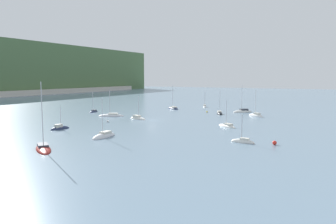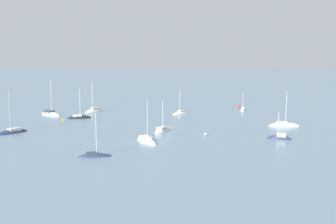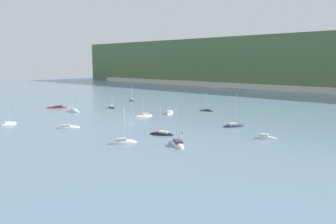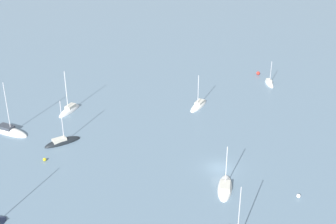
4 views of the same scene
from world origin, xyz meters
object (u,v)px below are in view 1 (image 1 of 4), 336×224
sailboat_8 (205,107)px  sailboat_13 (243,142)px  mooring_buoy_2 (108,121)px  sailboat_2 (256,116)px  sailboat_9 (220,114)px  sailboat_3 (60,129)px  sailboat_1 (138,119)px  sailboat_7 (173,109)px  mooring_buoy_1 (207,112)px  sailboat_11 (94,112)px  mooring_buoy_0 (275,143)px  sailboat_0 (104,137)px  sailboat_12 (111,116)px  sailboat_5 (227,126)px  sailboat_6 (243,112)px  sailboat_4 (43,149)px

sailboat_8 → sailboat_13: (-69.50, -36.27, -0.06)m
sailboat_8 → mooring_buoy_2: bearing=153.9°
sailboat_2 → sailboat_9: sailboat_2 is taller
sailboat_2 → sailboat_3: size_ratio=1.50×
sailboat_1 → sailboat_7: bearing=116.5°
mooring_buoy_1 → sailboat_8: bearing=24.0°
sailboat_11 → mooring_buoy_0: bearing=52.0°
mooring_buoy_0 → mooring_buoy_1: size_ratio=1.51×
sailboat_2 → mooring_buoy_2: 49.59m
sailboat_0 → sailboat_13: sailboat_0 is taller
sailboat_7 → sailboat_8: size_ratio=1.43×
sailboat_7 → sailboat_0: bearing=139.1°
sailboat_12 → sailboat_8: bearing=-139.4°
mooring_buoy_1 → sailboat_5: bearing=-149.7°
sailboat_2 → sailboat_9: size_ratio=1.09×
sailboat_1 → sailboat_9: bearing=72.4°
sailboat_0 → mooring_buoy_1: 57.75m
sailboat_3 → sailboat_7: 60.76m
sailboat_3 → sailboat_6: bearing=-12.9°
sailboat_2 → sailboat_9: (0.71, 13.14, -0.02)m
sailboat_3 → sailboat_12: (28.26, 5.67, -0.05)m
sailboat_9 → sailboat_11: 47.28m
sailboat_2 → sailboat_6: size_ratio=0.88×
sailboat_5 → mooring_buoy_0: bearing=166.1°
sailboat_5 → sailboat_13: 21.15m
sailboat_11 → sailboat_12: 16.13m
sailboat_0 → sailboat_7: 65.98m
sailboat_2 → sailboat_11: bearing=48.7°
sailboat_3 → mooring_buoy_2: size_ratio=10.56×
sailboat_9 → sailboat_12: (-23.57, 30.12, -0.01)m
sailboat_4 → mooring_buoy_2: bearing=145.7°
sailboat_3 → sailboat_4: size_ratio=0.50×
sailboat_4 → mooring_buoy_0: (24.57, -36.61, 0.31)m
sailboat_2 → sailboat_5: (-26.87, 1.32, -0.03)m
sailboat_3 → sailboat_11: size_ratio=0.77×
sailboat_4 → sailboat_6: size_ratio=1.17×
sailboat_8 → sailboat_2: bearing=-149.5°
sailboat_3 → sailboat_1: bearing=-0.6°
sailboat_0 → mooring_buoy_0: sailboat_0 is taller
sailboat_0 → mooring_buoy_2: 24.13m
sailboat_9 → sailboat_12: 38.25m
sailboat_4 → mooring_buoy_2: sailboat_4 is taller
sailboat_9 → sailboat_11: sailboat_9 is taller
sailboat_13 → sailboat_5: bearing=-60.4°
sailboat_2 → sailboat_12: 48.93m
sailboat_6 → sailboat_13: (-56.61, -15.77, -0.02)m
sailboat_6 → sailboat_8: sailboat_6 is taller
sailboat_2 → sailboat_12: sailboat_12 is taller
mooring_buoy_0 → mooring_buoy_2: size_ratio=1.35×
sailboat_2 → sailboat_9: 13.16m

